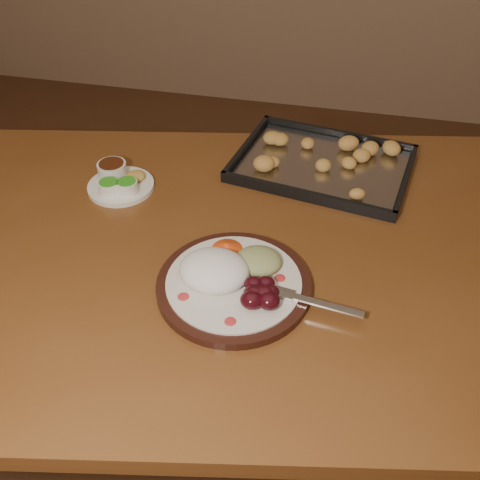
# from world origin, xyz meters

# --- Properties ---
(ground) EXTENTS (4.00, 4.00, 0.00)m
(ground) POSITION_xyz_m (0.00, 0.00, 0.00)
(ground) COLOR #522C1C
(ground) RESTS_ON ground
(dining_table) EXTENTS (1.64, 1.17, 0.75)m
(dining_table) POSITION_xyz_m (0.14, -0.13, 0.65)
(dining_table) COLOR brown
(dining_table) RESTS_ON ground
(dinner_plate) EXTENTS (0.38, 0.28, 0.07)m
(dinner_plate) POSITION_xyz_m (0.21, -0.23, 0.77)
(dinner_plate) COLOR black
(dinner_plate) RESTS_ON dining_table
(condiment_saucer) EXTENTS (0.15, 0.15, 0.05)m
(condiment_saucer) POSITION_xyz_m (-0.12, 0.02, 0.77)
(condiment_saucer) COLOR silver
(condiment_saucer) RESTS_ON dining_table
(baking_tray) EXTENTS (0.45, 0.36, 0.04)m
(baking_tray) POSITION_xyz_m (0.33, 0.20, 0.76)
(baking_tray) COLOR black
(baking_tray) RESTS_ON dining_table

